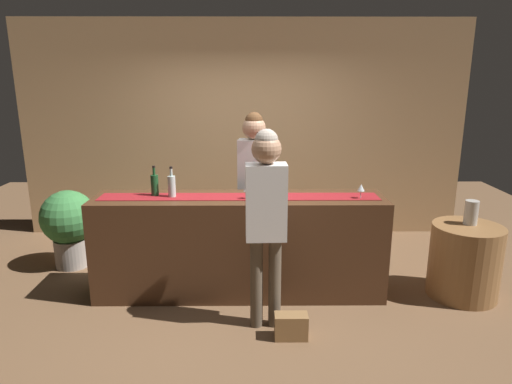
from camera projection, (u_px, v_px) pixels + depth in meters
The scene contains 14 objects.
ground_plane at pixel (240, 292), 4.61m from camera, with size 10.00×10.00×0.00m, color brown.
back_wall at pixel (243, 130), 6.09m from camera, with size 6.00×0.12×2.90m, color tan.
bar_counter at pixel (240, 246), 4.49m from camera, with size 2.87×0.60×1.01m, color #472B19.
counter_runner_cloth at pixel (239, 197), 4.36m from camera, with size 2.72×0.28×0.01m, color maroon.
wine_bottle_green at pixel (155, 185), 4.38m from camera, with size 0.07×0.07×0.30m.
wine_bottle_clear at pixel (172, 186), 4.33m from camera, with size 0.07×0.07×0.30m.
wine_glass_near_customer at pixel (247, 189), 4.26m from camera, with size 0.07×0.07×0.14m.
wine_glass_mid_counter at pixel (361, 188), 4.27m from camera, with size 0.07×0.07×0.14m.
bartender at pixel (254, 174), 4.90m from camera, with size 0.36×0.25×1.79m.
customer_sipping at pixel (266, 208), 3.72m from camera, with size 0.35×0.25×1.75m.
round_side_table at pixel (465, 261), 4.45m from camera, with size 0.68×0.68×0.74m, color olive.
vase_on_side_table at pixel (471, 212), 4.39m from camera, with size 0.13×0.13×0.24m, color #B7B2A8.
potted_plant_tall at pixel (69, 223), 5.13m from camera, with size 0.62×0.62×0.91m.
handbag at pixel (291, 326), 3.77m from camera, with size 0.28×0.14×0.22m, color olive.
Camera 1 is at (0.13, -4.21, 2.15)m, focal length 31.33 mm.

